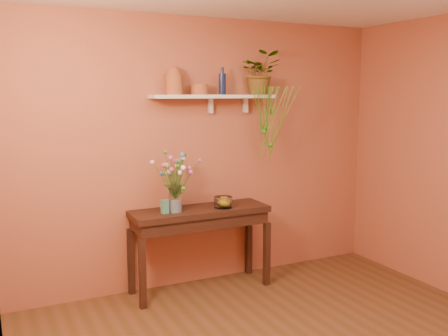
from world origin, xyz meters
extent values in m
cube|color=#A65840|center=(0.00, 2.00, 1.35)|extent=(4.00, 0.04, 2.70)
cube|color=#331E15|center=(-0.16, 1.76, 0.80)|extent=(1.37, 0.44, 0.06)
cube|color=#331E15|center=(-0.16, 1.76, 0.71)|extent=(1.31, 0.40, 0.12)
cube|color=#331E15|center=(-0.81, 1.57, 0.33)|extent=(0.06, 0.06, 0.65)
cube|color=#331E15|center=(0.50, 1.57, 0.33)|extent=(0.06, 0.06, 0.65)
cube|color=#331E15|center=(-0.81, 1.95, 0.33)|extent=(0.06, 0.06, 0.65)
cube|color=#331E15|center=(0.50, 1.95, 0.33)|extent=(0.06, 0.06, 0.65)
cube|color=white|center=(0.05, 1.87, 1.92)|extent=(1.30, 0.24, 0.04)
cube|color=white|center=(0.05, 1.97, 1.83)|extent=(0.04, 0.05, 0.15)
cube|color=white|center=(0.45, 1.97, 1.83)|extent=(0.04, 0.05, 0.15)
cylinder|color=#9A512E|center=(-0.38, 1.86, 2.03)|extent=(0.18, 0.18, 0.19)
sphere|color=#9A512E|center=(-0.38, 1.86, 2.14)|extent=(0.13, 0.13, 0.13)
cylinder|color=#9A512E|center=(-0.10, 1.89, 1.99)|extent=(0.20, 0.20, 0.10)
cylinder|color=#121C40|center=(0.13, 1.86, 2.04)|extent=(0.08, 0.08, 0.21)
cylinder|color=#121C40|center=(0.13, 1.86, 2.18)|extent=(0.03, 0.03, 0.06)
imported|color=#337B19|center=(0.58, 1.88, 2.16)|extent=(0.50, 0.47, 0.44)
cylinder|color=#337B19|center=(0.58, 1.74, 1.70)|extent=(0.05, 0.18, 0.64)
cylinder|color=#559420|center=(0.57, 1.71, 1.86)|extent=(0.02, 0.19, 0.32)
cylinder|color=#559420|center=(0.59, 1.65, 1.65)|extent=(0.12, 0.35, 0.73)
cylinder|color=#337B19|center=(0.52, 1.75, 1.67)|extent=(0.27, 0.07, 0.69)
cylinder|color=#559420|center=(0.75, 1.68, 1.70)|extent=(0.20, 0.26, 0.64)
cylinder|color=#559420|center=(0.68, 1.62, 1.68)|extent=(0.03, 0.37, 0.68)
cylinder|color=#337B19|center=(0.49, 1.73, 1.79)|extent=(0.08, 0.02, 0.46)
cylinder|color=#559420|center=(0.59, 1.69, 1.67)|extent=(0.07, 0.21, 0.70)
cylinder|color=#559420|center=(0.55, 1.72, 1.73)|extent=(0.15, 0.06, 0.59)
cylinder|color=#337B19|center=(0.56, 1.69, 1.82)|extent=(0.10, 0.17, 0.39)
cylinder|color=#559420|center=(0.58, 1.77, 1.77)|extent=(0.09, 0.09, 0.49)
cylinder|color=#559420|center=(0.60, 1.71, 1.80)|extent=(0.02, 0.11, 0.43)
cylinder|color=#337B19|center=(0.64, 1.75, 1.82)|extent=(0.16, 0.07, 0.41)
cylinder|color=#559420|center=(0.60, 1.65, 1.65)|extent=(0.12, 0.30, 0.75)
cylinder|color=#559420|center=(0.68, 1.68, 1.63)|extent=(0.07, 0.25, 0.77)
cylinder|color=#337B19|center=(0.47, 1.69, 1.74)|extent=(0.15, 0.17, 0.56)
cylinder|color=#559420|center=(0.56, 1.73, 1.78)|extent=(0.11, 0.11, 0.48)
sphere|color=#337B19|center=(0.57, 1.78, 1.59)|extent=(0.05, 0.05, 0.05)
sphere|color=#337B19|center=(0.64, 1.75, 1.76)|extent=(0.05, 0.05, 0.05)
sphere|color=#337B19|center=(0.59, 1.68, 1.43)|extent=(0.05, 0.05, 0.05)
sphere|color=#337B19|center=(0.54, 1.73, 1.57)|extent=(0.05, 0.05, 0.05)
cylinder|color=white|center=(-0.43, 1.73, 0.96)|extent=(0.12, 0.12, 0.26)
cylinder|color=silver|center=(-0.43, 1.73, 0.89)|extent=(0.11, 0.11, 0.12)
cylinder|color=#386B28|center=(-0.42, 1.67, 1.09)|extent=(0.02, 0.11, 0.26)
sphere|color=white|center=(-0.42, 1.62, 1.22)|extent=(0.05, 0.05, 0.05)
cylinder|color=#386B28|center=(-0.43, 1.62, 1.12)|extent=(0.01, 0.22, 0.33)
sphere|color=white|center=(-0.43, 1.51, 1.28)|extent=(0.05, 0.05, 0.05)
cylinder|color=#386B28|center=(-0.41, 1.67, 1.17)|extent=(0.04, 0.12, 0.43)
sphere|color=#4A6EAA|center=(-0.39, 1.62, 1.39)|extent=(0.05, 0.05, 0.05)
cylinder|color=#386B28|center=(-0.38, 1.65, 1.09)|extent=(0.09, 0.16, 0.27)
sphere|color=#BD4797|center=(-0.33, 1.57, 1.23)|extent=(0.05, 0.05, 0.05)
cylinder|color=#386B28|center=(-0.39, 1.70, 1.11)|extent=(0.08, 0.06, 0.30)
sphere|color=#537D29|center=(-0.36, 1.68, 1.26)|extent=(0.04, 0.04, 0.04)
cylinder|color=#386B28|center=(-0.32, 1.68, 1.14)|extent=(0.21, 0.11, 0.37)
sphere|color=#BD4797|center=(-0.22, 1.63, 1.33)|extent=(0.03, 0.03, 0.03)
cylinder|color=#386B28|center=(-0.36, 1.72, 1.10)|extent=(0.15, 0.01, 0.29)
sphere|color=#BD4797|center=(-0.28, 1.72, 1.24)|extent=(0.05, 0.05, 0.05)
cylinder|color=#386B28|center=(-0.39, 1.73, 1.15)|extent=(0.09, 0.01, 0.38)
sphere|color=white|center=(-0.35, 1.73, 1.34)|extent=(0.04, 0.04, 0.04)
cylinder|color=#386B28|center=(-0.38, 1.74, 1.16)|extent=(0.11, 0.04, 0.41)
sphere|color=#337B19|center=(-0.32, 1.76, 1.37)|extent=(0.05, 0.05, 0.05)
cylinder|color=#386B28|center=(-0.40, 1.75, 1.14)|extent=(0.07, 0.05, 0.35)
sphere|color=#537D29|center=(-0.36, 1.77, 1.31)|extent=(0.05, 0.05, 0.05)
cylinder|color=#386B28|center=(-0.37, 1.75, 1.14)|extent=(0.11, 0.05, 0.37)
sphere|color=white|center=(-0.32, 1.77, 1.33)|extent=(0.04, 0.04, 0.04)
cylinder|color=#386B28|center=(-0.38, 1.80, 1.13)|extent=(0.10, 0.15, 0.34)
sphere|color=white|center=(-0.33, 1.87, 1.30)|extent=(0.05, 0.05, 0.05)
cylinder|color=#386B28|center=(-0.39, 1.78, 1.13)|extent=(0.07, 0.11, 0.34)
sphere|color=#4A6EAA|center=(-0.36, 1.83, 1.30)|extent=(0.05, 0.05, 0.05)
cylinder|color=#386B28|center=(-0.40, 1.81, 1.13)|extent=(0.06, 0.18, 0.34)
sphere|color=#BD4797|center=(-0.38, 1.90, 1.30)|extent=(0.03, 0.03, 0.03)
cylinder|color=#386B28|center=(-0.42, 1.81, 1.07)|extent=(0.02, 0.16, 0.21)
sphere|color=#537D29|center=(-0.41, 1.88, 1.17)|extent=(0.05, 0.05, 0.05)
cylinder|color=#386B28|center=(-0.44, 1.80, 1.07)|extent=(0.02, 0.16, 0.22)
sphere|color=#BD4797|center=(-0.44, 1.88, 1.18)|extent=(0.03, 0.03, 0.03)
cylinder|color=#386B28|center=(-0.44, 1.80, 1.12)|extent=(0.03, 0.15, 0.31)
sphere|color=#BD4797|center=(-0.45, 1.87, 1.27)|extent=(0.04, 0.04, 0.04)
cylinder|color=#386B28|center=(-0.45, 1.78, 1.11)|extent=(0.04, 0.12, 0.31)
sphere|color=white|center=(-0.47, 1.84, 1.27)|extent=(0.04, 0.04, 0.04)
cylinder|color=#386B28|center=(-0.46, 1.78, 1.07)|extent=(0.07, 0.12, 0.23)
sphere|color=#337B19|center=(-0.50, 1.84, 1.19)|extent=(0.03, 0.03, 0.03)
cylinder|color=#386B28|center=(-0.46, 1.75, 1.18)|extent=(0.08, 0.06, 0.45)
sphere|color=#537D29|center=(-0.50, 1.78, 1.41)|extent=(0.04, 0.04, 0.04)
cylinder|color=#386B28|center=(-0.52, 1.77, 1.14)|extent=(0.19, 0.11, 0.35)
sphere|color=white|center=(-0.62, 1.82, 1.31)|extent=(0.04, 0.04, 0.04)
cylinder|color=#386B28|center=(-0.46, 1.73, 1.09)|extent=(0.07, 0.01, 0.26)
sphere|color=white|center=(-0.50, 1.73, 1.22)|extent=(0.05, 0.05, 0.05)
cylinder|color=#386B28|center=(-0.49, 1.73, 1.09)|extent=(0.14, 0.02, 0.25)
sphere|color=#4A6EAA|center=(-0.56, 1.74, 1.21)|extent=(0.04, 0.04, 0.04)
cylinder|color=#386B28|center=(-0.49, 1.70, 1.13)|extent=(0.13, 0.06, 0.34)
sphere|color=#BD4797|center=(-0.55, 1.67, 1.30)|extent=(0.05, 0.05, 0.05)
cylinder|color=#386B28|center=(-0.49, 1.69, 1.13)|extent=(0.13, 0.07, 0.33)
sphere|color=#537D29|center=(-0.55, 1.66, 1.29)|extent=(0.04, 0.04, 0.04)
cylinder|color=#386B28|center=(-0.46, 1.69, 1.16)|extent=(0.08, 0.08, 0.40)
sphere|color=#BD4797|center=(-0.50, 1.65, 1.36)|extent=(0.05, 0.05, 0.05)
cylinder|color=#386B28|center=(-0.47, 1.66, 1.11)|extent=(0.09, 0.13, 0.30)
sphere|color=#BD4797|center=(-0.51, 1.60, 1.26)|extent=(0.04, 0.04, 0.04)
cylinder|color=#386B28|center=(-0.44, 1.68, 1.12)|extent=(0.03, 0.10, 0.33)
sphere|color=white|center=(-0.45, 1.63, 1.29)|extent=(0.03, 0.03, 0.03)
cylinder|color=#386B28|center=(-0.46, 1.61, 1.13)|extent=(0.06, 0.23, 0.35)
sphere|color=#337B19|center=(-0.49, 1.50, 1.31)|extent=(0.04, 0.04, 0.04)
sphere|color=#337B19|center=(-0.38, 1.69, 1.03)|extent=(0.04, 0.04, 0.04)
sphere|color=#337B19|center=(-0.47, 1.77, 1.06)|extent=(0.04, 0.04, 0.04)
sphere|color=#337B19|center=(-0.50, 1.77, 1.09)|extent=(0.04, 0.04, 0.04)
sphere|color=#337B19|center=(-0.38, 1.83, 1.09)|extent=(0.04, 0.04, 0.04)
sphere|color=#337B19|center=(-0.43, 1.85, 1.02)|extent=(0.04, 0.04, 0.04)
sphere|color=#337B19|center=(-0.39, 1.61, 1.07)|extent=(0.04, 0.04, 0.04)
cylinder|color=white|center=(0.06, 1.70, 0.88)|extent=(0.18, 0.18, 0.11)
cylinder|color=white|center=(0.06, 1.70, 0.84)|extent=(0.18, 0.18, 0.01)
sphere|color=yellow|center=(0.08, 1.72, 0.88)|extent=(0.08, 0.08, 0.08)
cube|color=teal|center=(-0.54, 1.72, 0.89)|extent=(0.07, 0.06, 0.13)
camera|label=1|loc=(-2.05, -2.66, 1.95)|focal=40.13mm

